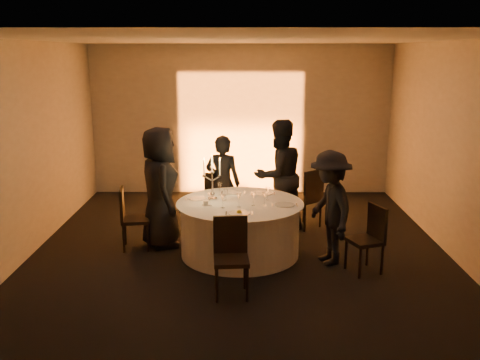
{
  "coord_description": "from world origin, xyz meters",
  "views": [
    {
      "loc": [
        0.03,
        -7.25,
        2.84
      ],
      "look_at": [
        0.0,
        0.2,
        1.05
      ],
      "focal_mm": 40.0,
      "sensor_mm": 36.0,
      "label": 1
    }
  ],
  "objects_px": {
    "chair_back_left": "(217,194)",
    "guest_back_left": "(223,183)",
    "chair_left": "(130,215)",
    "chair_right": "(370,235)",
    "guest_left": "(160,187)",
    "guest_back_right": "(279,176)",
    "chair_back_right": "(308,195)",
    "banquet_table": "(240,229)",
    "guest_right": "(330,208)",
    "coffee_cup": "(206,203)",
    "chair_front": "(231,252)",
    "candelabra": "(212,184)"
  },
  "relations": [
    {
      "from": "guest_left",
      "to": "coffee_cup",
      "type": "relative_size",
      "value": 16.3
    },
    {
      "from": "guest_left",
      "to": "guest_back_left",
      "type": "bearing_deg",
      "value": -67.52
    },
    {
      "from": "banquet_table",
      "to": "chair_back_right",
      "type": "relative_size",
      "value": 1.81
    },
    {
      "from": "chair_front",
      "to": "guest_left",
      "type": "distance_m",
      "value": 1.99
    },
    {
      "from": "chair_back_left",
      "to": "guest_back_left",
      "type": "height_order",
      "value": "guest_back_left"
    },
    {
      "from": "candelabra",
      "to": "guest_back_right",
      "type": "bearing_deg",
      "value": 42.23
    },
    {
      "from": "chair_right",
      "to": "coffee_cup",
      "type": "height_order",
      "value": "chair_right"
    },
    {
      "from": "guest_right",
      "to": "coffee_cup",
      "type": "bearing_deg",
      "value": -109.57
    },
    {
      "from": "banquet_table",
      "to": "guest_back_right",
      "type": "distance_m",
      "value": 1.37
    },
    {
      "from": "chair_back_right",
      "to": "coffee_cup",
      "type": "bearing_deg",
      "value": -0.66
    },
    {
      "from": "chair_back_left",
      "to": "chair_back_right",
      "type": "bearing_deg",
      "value": 179.96
    },
    {
      "from": "chair_right",
      "to": "guest_right",
      "type": "xyz_separation_m",
      "value": [
        -0.49,
        0.3,
        0.28
      ]
    },
    {
      "from": "chair_front",
      "to": "coffee_cup",
      "type": "bearing_deg",
      "value": 103.92
    },
    {
      "from": "chair_back_right",
      "to": "guest_right",
      "type": "distance_m",
      "value": 1.51
    },
    {
      "from": "chair_left",
      "to": "guest_left",
      "type": "relative_size",
      "value": 0.51
    },
    {
      "from": "chair_back_right",
      "to": "banquet_table",
      "type": "bearing_deg",
      "value": 6.32
    },
    {
      "from": "chair_right",
      "to": "guest_back_left",
      "type": "height_order",
      "value": "guest_back_left"
    },
    {
      "from": "chair_back_left",
      "to": "guest_left",
      "type": "height_order",
      "value": "guest_left"
    },
    {
      "from": "guest_back_right",
      "to": "guest_right",
      "type": "bearing_deg",
      "value": 83.56
    },
    {
      "from": "chair_left",
      "to": "chair_front",
      "type": "distance_m",
      "value": 2.12
    },
    {
      "from": "chair_right",
      "to": "coffee_cup",
      "type": "relative_size",
      "value": 8.13
    },
    {
      "from": "chair_back_left",
      "to": "chair_right",
      "type": "height_order",
      "value": "chair_right"
    },
    {
      "from": "guest_back_left",
      "to": "coffee_cup",
      "type": "relative_size",
      "value": 14.2
    },
    {
      "from": "banquet_table",
      "to": "chair_back_left",
      "type": "bearing_deg",
      "value": 104.41
    },
    {
      "from": "chair_back_left",
      "to": "chair_right",
      "type": "distance_m",
      "value": 3.0
    },
    {
      "from": "banquet_table",
      "to": "chair_back_right",
      "type": "xyz_separation_m",
      "value": [
        1.12,
        1.18,
        0.18
      ]
    },
    {
      "from": "chair_back_right",
      "to": "chair_front",
      "type": "distance_m",
      "value": 2.74
    },
    {
      "from": "guest_left",
      "to": "guest_back_right",
      "type": "xyz_separation_m",
      "value": [
        1.8,
        0.74,
        0.01
      ]
    },
    {
      "from": "banquet_table",
      "to": "guest_right",
      "type": "xyz_separation_m",
      "value": [
        1.22,
        -0.3,
        0.4
      ]
    },
    {
      "from": "chair_back_left",
      "to": "chair_right",
      "type": "bearing_deg",
      "value": 147.68
    },
    {
      "from": "chair_back_left",
      "to": "guest_back_left",
      "type": "relative_size",
      "value": 0.55
    },
    {
      "from": "chair_left",
      "to": "guest_back_left",
      "type": "height_order",
      "value": "guest_back_left"
    },
    {
      "from": "banquet_table",
      "to": "guest_back_right",
      "type": "xyz_separation_m",
      "value": [
        0.62,
        1.1,
        0.52
      ]
    },
    {
      "from": "chair_front",
      "to": "guest_back_left",
      "type": "relative_size",
      "value": 0.6
    },
    {
      "from": "guest_back_right",
      "to": "guest_right",
      "type": "distance_m",
      "value": 1.53
    },
    {
      "from": "chair_left",
      "to": "guest_back_right",
      "type": "relative_size",
      "value": 0.51
    },
    {
      "from": "banquet_table",
      "to": "guest_back_left",
      "type": "height_order",
      "value": "guest_back_left"
    },
    {
      "from": "chair_back_right",
      "to": "chair_right",
      "type": "xyz_separation_m",
      "value": [
        0.59,
        -1.79,
        -0.06
      ]
    },
    {
      "from": "chair_back_right",
      "to": "guest_left",
      "type": "bearing_deg",
      "value": -20.72
    },
    {
      "from": "candelabra",
      "to": "chair_left",
      "type": "bearing_deg",
      "value": 177.82
    },
    {
      "from": "chair_left",
      "to": "guest_left",
      "type": "bearing_deg",
      "value": -80.73
    },
    {
      "from": "chair_back_left",
      "to": "chair_back_right",
      "type": "relative_size",
      "value": 0.87
    },
    {
      "from": "coffee_cup",
      "to": "guest_left",
      "type": "bearing_deg",
      "value": 144.98
    },
    {
      "from": "chair_back_left",
      "to": "candelabra",
      "type": "xyz_separation_m",
      "value": [
        -0.0,
        -1.36,
        0.52
      ]
    },
    {
      "from": "chair_left",
      "to": "chair_back_right",
      "type": "bearing_deg",
      "value": -79.29
    },
    {
      "from": "chair_left",
      "to": "chair_right",
      "type": "xyz_separation_m",
      "value": [
        3.32,
        -0.83,
        -0.02
      ]
    },
    {
      "from": "chair_right",
      "to": "candelabra",
      "type": "height_order",
      "value": "candelabra"
    },
    {
      "from": "guest_right",
      "to": "candelabra",
      "type": "relative_size",
      "value": 2.35
    },
    {
      "from": "guest_left",
      "to": "chair_back_right",
      "type": "bearing_deg",
      "value": -87.37
    },
    {
      "from": "guest_right",
      "to": "coffee_cup",
      "type": "height_order",
      "value": "guest_right"
    }
  ]
}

